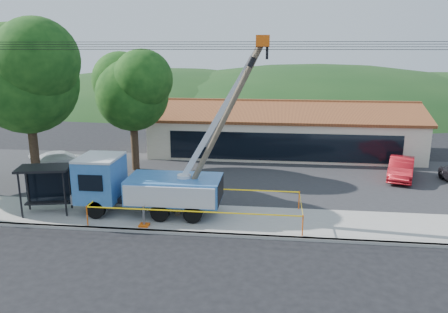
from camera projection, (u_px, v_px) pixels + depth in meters
ground at (197, 255)px, 19.51m from camera, size 120.00×120.00×0.00m
curb at (205, 234)px, 21.52m from camera, size 60.00×0.25×0.15m
sidewalk at (210, 219)px, 23.34m from camera, size 60.00×4.00×0.15m
parking_lot at (227, 177)px, 31.05m from camera, size 60.00×12.00×0.10m
strip_mall at (283, 132)px, 37.84m from camera, size 22.50×8.53×4.67m
tree_west_near at (26, 72)px, 26.74m from camera, size 7.56×6.72×10.80m
tree_lot at (132, 87)px, 31.31m from camera, size 6.30×5.60×8.94m
hill_west at (167, 101)px, 74.18m from camera, size 78.40×56.00×28.00m
hill_center at (317, 104)px, 71.34m from camera, size 89.60×64.00×32.00m
hill_east at (445, 106)px, 69.07m from camera, size 72.80×52.00×26.00m
utility_truck at (145, 183)px, 23.71m from camera, size 10.29×4.19×9.43m
leaning_pole at (221, 124)px, 22.32m from camera, size 4.79×1.72×9.31m
bus_shelter at (46, 178)px, 23.79m from camera, size 3.01×2.24×2.61m
caution_tape at (198, 203)px, 23.29m from camera, size 10.92×3.67×1.06m
car_silver at (90, 183)px, 29.91m from camera, size 2.45×4.33×1.39m
car_red at (400, 180)px, 30.49m from camera, size 2.86×4.79×1.49m
car_white at (63, 169)px, 33.13m from camera, size 4.84×3.75×1.31m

